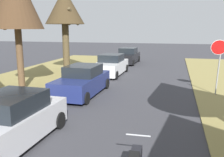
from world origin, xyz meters
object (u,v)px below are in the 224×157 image
(stop_sign_far, at_px, (219,55))
(street_tree_left_far, at_px, (65,8))
(parked_sedan_black, at_px, (128,56))
(parked_sedan_silver, at_px, (8,123))
(parked_sedan_white, at_px, (111,65))
(parked_sedan_navy, at_px, (82,81))

(stop_sign_far, bearing_deg, street_tree_left_far, 157.95)
(stop_sign_far, xyz_separation_m, parked_sedan_black, (-6.91, 11.20, -1.43))
(street_tree_left_far, xyz_separation_m, parked_sedan_black, (3.64, 6.92, -4.33))
(parked_sedan_silver, distance_m, parked_sedan_black, 18.96)
(street_tree_left_far, bearing_deg, parked_sedan_white, 3.85)
(parked_sedan_navy, relative_size, parked_sedan_black, 1.00)
(parked_sedan_white, xyz_separation_m, parked_sedan_black, (0.06, 6.68, 0.00))
(parked_sedan_silver, height_order, parked_sedan_white, same)
(street_tree_left_far, xyz_separation_m, parked_sedan_navy, (3.57, -5.83, -4.33))
(parked_sedan_silver, bearing_deg, stop_sign_far, 47.98)
(stop_sign_far, relative_size, parked_sedan_black, 0.66)
(street_tree_left_far, distance_m, parked_sedan_black, 8.94)
(stop_sign_far, relative_size, parked_sedan_silver, 0.66)
(street_tree_left_far, bearing_deg, parked_sedan_navy, -58.49)
(parked_sedan_silver, height_order, parked_sedan_navy, same)
(parked_sedan_silver, distance_m, parked_sedan_navy, 6.21)
(street_tree_left_far, relative_size, parked_sedan_silver, 1.46)
(parked_sedan_silver, xyz_separation_m, parked_sedan_white, (0.02, 12.28, 0.00))
(parked_sedan_silver, bearing_deg, street_tree_left_far, 106.47)
(parked_sedan_silver, relative_size, parked_sedan_black, 1.00)
(parked_sedan_silver, xyz_separation_m, parked_sedan_navy, (0.01, 6.21, 0.00))
(parked_sedan_navy, distance_m, parked_sedan_white, 6.07)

